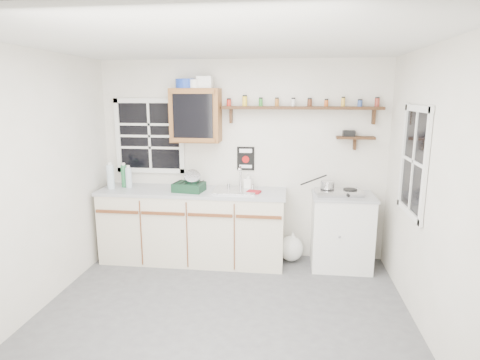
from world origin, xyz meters
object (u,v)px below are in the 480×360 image
Objects in this scene: main_cabinet at (193,225)px; upper_cabinet at (196,115)px; spice_shelf at (301,107)px; right_cabinet at (341,231)px; hotplate at (339,192)px; dish_rack at (190,184)px.

upper_cabinet is (0.03, 0.14, 1.36)m from main_cabinet.
upper_cabinet is 0.34× the size of spice_shelf.
upper_cabinet is at bearing 176.24° from right_cabinet.
hotplate is (-0.06, -0.02, 0.49)m from right_cabinet.
spice_shelf is 1.11m from hotplate.
upper_cabinet is 1.95m from hotplate.
dish_rack reaches higher than hotplate.
upper_cabinet is at bearing 76.32° from main_cabinet.
upper_cabinet reaches higher than main_cabinet.
dish_rack is (-0.04, -0.21, -0.82)m from upper_cabinet.
upper_cabinet is 1.16× the size of hotplate.
right_cabinet is at bearing 0.79° from main_cabinet.
dish_rack is (-1.31, -0.28, -0.92)m from spice_shelf.
main_cabinet is 1.84m from hotplate.
right_cabinet is at bearing 11.22° from dish_rack.
main_cabinet reaches higher than right_cabinet.
main_cabinet is at bearing -170.73° from spice_shelf.
right_cabinet is 0.48× the size of spice_shelf.
dish_rack is (-1.84, -0.09, 0.55)m from right_cabinet.
spice_shelf is at bearing 20.40° from dish_rack.
spice_shelf reaches higher than hotplate.
upper_cabinet is 0.85m from dish_rack.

